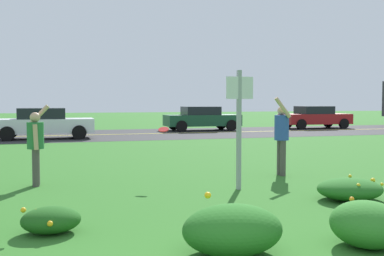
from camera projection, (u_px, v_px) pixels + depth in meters
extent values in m
plane|color=#2D6B23|center=(97.00, 162.00, 13.40)|extent=(120.00, 120.00, 0.00)
cube|color=#2D2D30|center=(78.00, 135.00, 23.93)|extent=(120.00, 8.53, 0.01)
cube|color=yellow|center=(78.00, 135.00, 23.93)|extent=(120.00, 0.16, 0.00)
ellipsoid|color=#2D7526|center=(367.00, 224.00, 5.56)|extent=(0.86, 0.93, 0.56)
sphere|color=orange|center=(366.00, 207.00, 5.85)|extent=(0.09, 0.09, 0.09)
sphere|color=orange|center=(368.00, 212.00, 5.66)|extent=(0.06, 0.06, 0.06)
sphere|color=orange|center=(352.00, 199.00, 5.79)|extent=(0.06, 0.06, 0.06)
ellipsoid|color=#23661E|center=(350.00, 189.00, 8.22)|extent=(1.19, 1.03, 0.39)
sphere|color=yellow|center=(358.00, 185.00, 7.85)|extent=(0.07, 0.07, 0.07)
sphere|color=yellow|center=(382.00, 184.00, 8.14)|extent=(0.06, 0.06, 0.06)
sphere|color=yellow|center=(350.00, 176.00, 8.39)|extent=(0.06, 0.06, 0.06)
sphere|color=yellow|center=(373.00, 180.00, 8.27)|extent=(0.08, 0.08, 0.08)
ellipsoid|color=#23661E|center=(233.00, 230.00, 5.28)|extent=(1.18, 0.95, 0.58)
sphere|color=yellow|center=(250.00, 220.00, 5.49)|extent=(0.08, 0.08, 0.08)
sphere|color=yellow|center=(216.00, 220.00, 5.05)|extent=(0.06, 0.06, 0.06)
sphere|color=yellow|center=(240.00, 221.00, 5.38)|extent=(0.07, 0.07, 0.07)
sphere|color=yellow|center=(208.00, 195.00, 5.68)|extent=(0.08, 0.08, 0.08)
ellipsoid|color=#1E5619|center=(51.00, 220.00, 6.14)|extent=(0.79, 0.65, 0.35)
sphere|color=gold|center=(50.00, 224.00, 5.83)|extent=(0.07, 0.07, 0.07)
sphere|color=gold|center=(23.00, 210.00, 5.92)|extent=(0.07, 0.07, 0.07)
sphere|color=gold|center=(53.00, 212.00, 6.48)|extent=(0.08, 0.08, 0.08)
sphere|color=gold|center=(37.00, 212.00, 6.13)|extent=(0.09, 0.09, 0.09)
cube|color=#93969B|center=(239.00, 130.00, 9.14)|extent=(0.07, 0.10, 2.38)
cube|color=silver|center=(240.00, 88.00, 9.06)|extent=(0.56, 0.03, 0.44)
cylinder|color=#287038|center=(35.00, 135.00, 9.53)|extent=(0.34, 0.34, 0.55)
sphere|color=tan|center=(35.00, 117.00, 9.51)|extent=(0.21, 0.21, 0.21)
cylinder|color=#4C4742|center=(36.00, 167.00, 9.65)|extent=(0.14, 0.14, 0.78)
cylinder|color=#4C4742|center=(36.00, 168.00, 9.49)|extent=(0.14, 0.14, 0.78)
cylinder|color=tan|center=(39.00, 115.00, 9.71)|extent=(0.43, 0.11, 0.44)
cylinder|color=tan|center=(36.00, 137.00, 9.35)|extent=(0.11, 0.09, 0.52)
cylinder|color=#2D4C9E|center=(282.00, 128.00, 10.90)|extent=(0.34, 0.34, 0.60)
sphere|color=tan|center=(282.00, 111.00, 10.88)|extent=(0.21, 0.21, 0.21)
cylinder|color=#4C4742|center=(283.00, 158.00, 10.86)|extent=(0.14, 0.14, 0.84)
cylinder|color=#4C4742|center=(280.00, 157.00, 11.02)|extent=(0.14, 0.14, 0.84)
cylinder|color=tan|center=(283.00, 108.00, 10.67)|extent=(0.42, 0.11, 0.50)
cylinder|color=tan|center=(277.00, 128.00, 11.09)|extent=(0.11, 0.09, 0.56)
cylinder|color=red|center=(164.00, 129.00, 9.97)|extent=(0.24, 0.22, 0.14)
torus|color=red|center=(164.00, 130.00, 9.97)|extent=(0.25, 0.23, 0.14)
cube|color=silver|center=(44.00, 126.00, 21.59)|extent=(4.50, 1.82, 0.66)
cube|color=black|center=(42.00, 114.00, 21.52)|extent=(2.10, 1.64, 0.52)
cylinder|color=black|center=(77.00, 130.00, 22.90)|extent=(0.66, 0.22, 0.66)
cylinder|color=black|center=(79.00, 132.00, 21.20)|extent=(0.66, 0.22, 0.66)
cylinder|color=black|center=(11.00, 131.00, 22.01)|extent=(0.66, 0.22, 0.66)
cylinder|color=black|center=(7.00, 134.00, 20.31)|extent=(0.66, 0.22, 0.66)
cube|color=#194C2D|center=(202.00, 120.00, 27.85)|extent=(4.50, 1.82, 0.66)
cube|color=black|center=(201.00, 111.00, 27.79)|extent=(2.10, 1.64, 0.52)
cylinder|color=black|center=(221.00, 124.00, 29.17)|extent=(0.66, 0.22, 0.66)
cylinder|color=black|center=(231.00, 125.00, 27.46)|extent=(0.66, 0.22, 0.66)
cylinder|color=black|center=(174.00, 125.00, 28.28)|extent=(0.66, 0.22, 0.66)
cylinder|color=black|center=(181.00, 126.00, 26.57)|extent=(0.66, 0.22, 0.66)
cube|color=maroon|center=(315.00, 119.00, 30.09)|extent=(4.50, 1.82, 0.66)
cube|color=black|center=(314.00, 110.00, 30.03)|extent=(2.10, 1.64, 0.52)
cylinder|color=black|center=(328.00, 122.00, 31.40)|extent=(0.66, 0.22, 0.66)
cylinder|color=black|center=(344.00, 124.00, 29.70)|extent=(0.66, 0.22, 0.66)
cylinder|color=black|center=(287.00, 123.00, 30.51)|extent=(0.66, 0.22, 0.66)
cylinder|color=black|center=(301.00, 124.00, 28.81)|extent=(0.66, 0.22, 0.66)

